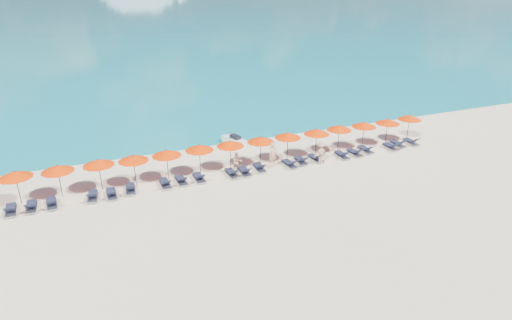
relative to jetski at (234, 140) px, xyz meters
name	(u,v)px	position (x,y,z in m)	size (l,w,h in m)	color
ground	(273,192)	(-0.70, -9.65, -0.35)	(1400.00, 1400.00, 0.00)	beige
jetski	(234,140)	(0.00, 0.00, 0.00)	(1.62, 2.56, 0.85)	white
beachgoer_a	(273,155)	(1.03, -5.78, 0.64)	(0.72, 0.47, 1.98)	tan
beachgoer_b	(237,162)	(-1.79, -5.63, 0.43)	(0.76, 0.44, 1.56)	tan
beachgoer_c	(320,153)	(4.77, -6.44, 0.51)	(1.11, 0.52, 1.72)	tan
umbrella_0	(15,175)	(-16.18, -4.86, 1.67)	(2.10, 2.10, 2.28)	black
umbrella_1	(57,168)	(-13.75, -4.85, 1.67)	(2.10, 2.10, 2.28)	black
umbrella_2	(98,162)	(-11.26, -4.83, 1.67)	(2.10, 2.10, 2.28)	black
umbrella_3	(133,158)	(-9.01, -4.94, 1.67)	(2.10, 2.10, 2.28)	black
umbrella_4	(166,153)	(-6.75, -4.88, 1.67)	(2.10, 2.10, 2.28)	black
umbrella_5	(199,148)	(-4.34, -4.75, 1.67)	(2.10, 2.10, 2.28)	black
umbrella_6	(230,143)	(-2.00, -4.80, 1.67)	(2.10, 2.10, 2.28)	black
umbrella_7	(261,139)	(0.43, -4.86, 1.67)	(2.10, 2.10, 2.28)	black
umbrella_8	(288,135)	(2.74, -4.80, 1.67)	(2.10, 2.10, 2.28)	black
umbrella_9	(317,132)	(5.26, -4.90, 1.67)	(2.10, 2.10, 2.28)	black
umbrella_10	(339,128)	(7.48, -4.74, 1.67)	(2.10, 2.10, 2.28)	black
umbrella_11	(364,124)	(9.85, -4.84, 1.67)	(2.10, 2.10, 2.28)	black
umbrella_12	(388,121)	(12.25, -4.87, 1.67)	(2.10, 2.10, 2.28)	black
umbrella_13	(410,117)	(14.77, -4.68, 1.67)	(2.10, 2.10, 2.28)	black
lounger_0	(11,210)	(-16.66, -6.01, -0.12)	(0.69, 1.72, 0.66)	silver
lounger_1	(31,206)	(-15.53, -6.02, -0.12)	(0.63, 1.71, 0.66)	silver
lounger_2	(52,203)	(-14.37, -6.03, -0.12)	(0.75, 1.74, 0.66)	silver
lounger_3	(92,196)	(-11.94, -6.00, -0.12)	(0.78, 1.75, 0.66)	silver
lounger_4	(112,194)	(-10.77, -6.15, -0.12)	(0.63, 1.70, 0.66)	silver
lounger_5	(130,188)	(-9.52, -5.86, -0.12)	(0.79, 1.75, 0.66)	silver
lounger_6	(165,183)	(-7.20, -5.93, -0.12)	(0.64, 1.71, 0.66)	silver
lounger_7	(181,180)	(-6.05, -5.84, -0.12)	(0.69, 1.73, 0.66)	silver
lounger_8	(199,177)	(-4.79, -5.92, -0.12)	(0.65, 1.71, 0.66)	silver
lounger_9	(232,173)	(-2.38, -6.12, -0.12)	(0.69, 1.72, 0.66)	silver
lounger_10	(245,171)	(-1.40, -6.16, -0.12)	(0.69, 1.73, 0.66)	silver
lounger_11	(259,167)	(-0.13, -5.91, -0.12)	(0.75, 1.74, 0.66)	silver
lounger_12	(290,164)	(2.27, -6.19, -0.12)	(0.73, 1.74, 0.66)	silver
lounger_13	(301,160)	(3.37, -5.93, -0.12)	(0.74, 1.74, 0.66)	silver
lounger_14	(315,158)	(4.68, -5.92, -0.12)	(0.78, 1.75, 0.66)	silver
lounger_15	(342,155)	(6.97, -6.18, -0.12)	(0.67, 1.72, 0.66)	silver
lounger_16	(355,152)	(8.21, -6.15, -0.12)	(0.75, 1.74, 0.66)	silver
lounger_17	(366,149)	(9.44, -5.91, -0.12)	(0.69, 1.72, 0.66)	silver
lounger_18	(391,146)	(11.81, -6.14, -0.12)	(0.65, 1.71, 0.66)	silver
lounger_19	(398,144)	(12.82, -5.83, -0.12)	(0.67, 1.72, 0.66)	silver
lounger_20	(411,142)	(14.20, -5.89, -0.12)	(0.65, 1.71, 0.66)	silver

